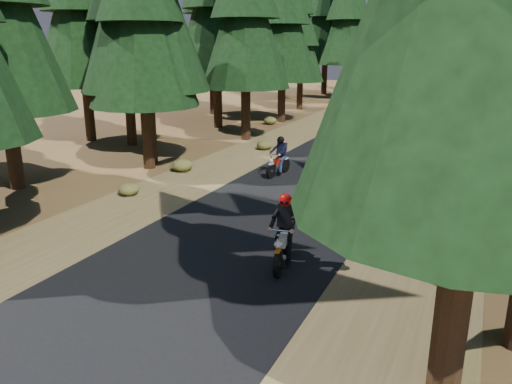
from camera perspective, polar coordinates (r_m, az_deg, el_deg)
ground at (r=13.47m, az=-2.70°, el=-6.16°), size 120.00×120.00×0.00m
road at (r=17.78m, az=4.74°, el=-0.42°), size 6.00×100.00×0.01m
shoulder_l at (r=19.76m, az=-7.87°, el=1.23°), size 3.20×100.00×0.01m
shoulder_r at (r=16.86m, az=19.58°, el=-2.35°), size 3.20×100.00×0.01m
understory_shrubs at (r=19.59m, az=11.09°, el=1.67°), size 15.45×31.72×0.56m
rider_lead at (r=12.13m, az=3.16°, el=-5.80°), size 0.95×2.06×1.77m
rider_follow at (r=20.33m, az=2.58°, el=3.36°), size 0.78×1.83×1.58m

